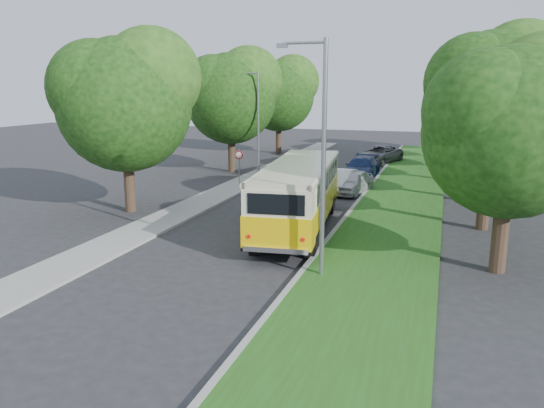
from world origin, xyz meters
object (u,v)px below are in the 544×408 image
(vintage_bus, at_px, (299,197))
(car_white, at_px, (340,181))
(lamppost_far, at_px, (257,120))
(car_silver, at_px, (352,182))
(lamppost_near, at_px, (321,152))
(car_blue, at_px, (361,168))
(car_grey, at_px, (378,154))

(vintage_bus, distance_m, car_white, 9.43)
(vintage_bus, bearing_deg, lamppost_far, 110.92)
(lamppost_far, height_order, car_silver, lamppost_far)
(lamppost_near, relative_size, car_white, 1.88)
(lamppost_far, bearing_deg, car_white, -27.05)
(car_white, bearing_deg, car_silver, -3.89)
(car_blue, bearing_deg, car_white, -92.23)
(lamppost_near, xyz_separation_m, lamppost_far, (-8.91, 18.50, -0.25))
(vintage_bus, xyz_separation_m, car_white, (0.12, 9.39, -0.88))
(car_white, bearing_deg, lamppost_near, -74.80)
(lamppost_far, height_order, vintage_bus, lamppost_far)
(vintage_bus, distance_m, car_grey, 22.92)
(vintage_bus, bearing_deg, lamppost_near, -74.33)
(lamppost_near, relative_size, car_grey, 1.46)
(car_blue, bearing_deg, lamppost_near, -83.07)
(car_silver, distance_m, car_grey, 13.65)
(vintage_bus, xyz_separation_m, car_silver, (0.88, 9.24, -0.86))
(car_white, bearing_deg, vintage_bus, -83.74)
(car_white, bearing_deg, car_blue, 92.66)
(lamppost_far, bearing_deg, car_blue, 17.11)
(vintage_bus, relative_size, car_white, 2.49)
(car_silver, bearing_deg, car_grey, 101.68)
(lamppost_far, xyz_separation_m, vintage_bus, (6.61, -12.83, -2.54))
(car_white, bearing_deg, lamppost_far, 159.94)
(lamppost_near, relative_size, vintage_bus, 0.75)
(car_silver, bearing_deg, lamppost_near, -73.32)
(lamppost_far, distance_m, car_white, 8.29)
(car_grey, bearing_deg, car_silver, -70.59)
(car_white, relative_size, car_blue, 0.83)
(car_silver, bearing_deg, vintage_bus, -84.17)
(vintage_bus, xyz_separation_m, car_grey, (0.78, 22.89, -0.82))
(car_silver, height_order, car_white, car_silver)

